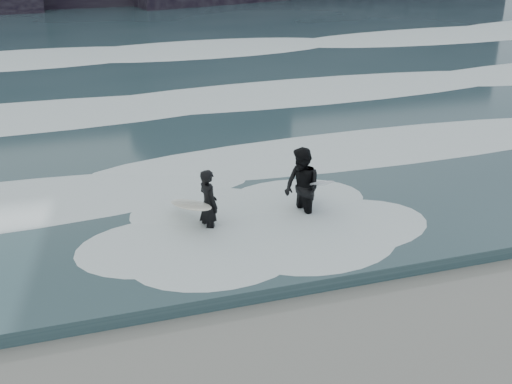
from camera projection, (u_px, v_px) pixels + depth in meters
sea at (105, 43)px, 34.52m from camera, size 90.00×52.00×0.30m
foam_near at (175, 172)px, 16.97m from camera, size 60.00×3.20×0.20m
foam_mid at (138, 102)px, 23.07m from camera, size 60.00×4.00×0.24m
foam_far at (113, 52)px, 30.91m from camera, size 60.00×4.80×0.30m
surfer_left at (204, 205)px, 14.08m from camera, size 1.13×2.10×1.65m
surfer_right at (303, 188)px, 14.58m from camera, size 1.25×1.80×1.91m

